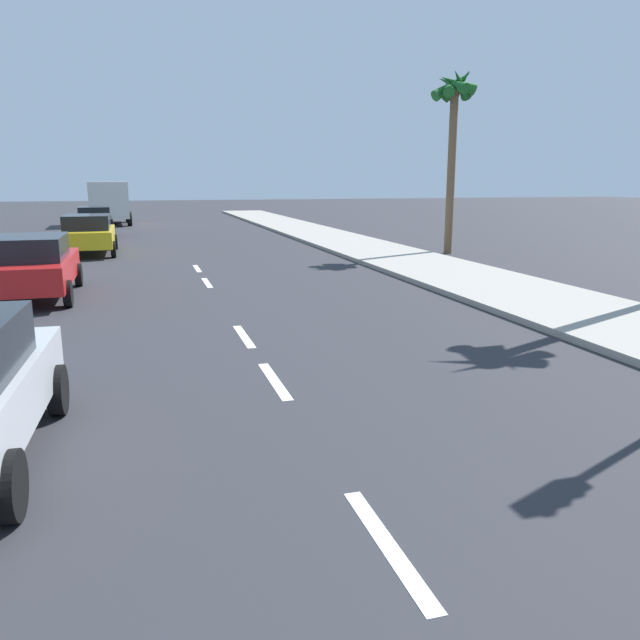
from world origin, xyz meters
TOP-DOWN VIEW (x-y plane):
  - ground_plane at (0.00, 20.00)m, footprint 160.00×160.00m
  - sidewalk_strip at (7.47, 22.00)m, footprint 3.60×80.00m
  - lane_stripe_2 at (0.00, 7.42)m, footprint 0.16×1.80m
  - lane_stripe_3 at (0.00, 11.86)m, footprint 0.16×1.80m
  - lane_stripe_4 at (0.00, 14.66)m, footprint 0.16×1.80m
  - lane_stripe_5 at (0.00, 21.28)m, footprint 0.16×1.80m
  - lane_stripe_6 at (0.00, 24.39)m, footprint 0.16×1.80m
  - parked_car_red at (-4.45, 20.07)m, footprint 2.13×4.60m
  - parked_car_yellow at (-3.77, 29.84)m, footprint 2.14×4.61m
  - parked_car_black at (-4.01, 38.01)m, footprint 2.11×4.21m
  - delivery_truck at (-3.64, 47.73)m, footprint 2.88×6.34m
  - palm_tree_far at (10.16, 26.08)m, footprint 1.77×1.82m

SIDE VIEW (x-z plane):
  - ground_plane at x=0.00m, z-range 0.00..0.00m
  - lane_stripe_2 at x=0.00m, z-range 0.00..0.01m
  - lane_stripe_3 at x=0.00m, z-range 0.00..0.01m
  - lane_stripe_4 at x=0.00m, z-range 0.00..0.01m
  - lane_stripe_5 at x=0.00m, z-range 0.00..0.01m
  - lane_stripe_6 at x=0.00m, z-range 0.00..0.01m
  - sidewalk_strip at x=7.47m, z-range 0.00..0.14m
  - parked_car_black at x=-4.01m, z-range 0.05..1.62m
  - parked_car_red at x=-4.45m, z-range 0.06..1.63m
  - parked_car_yellow at x=-3.77m, z-range 0.06..1.63m
  - delivery_truck at x=-3.64m, z-range 0.10..2.90m
  - palm_tree_far at x=10.16m, z-range 2.12..9.29m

